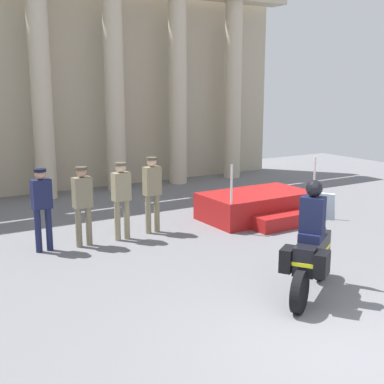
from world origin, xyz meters
name	(u,v)px	position (x,y,z in m)	size (l,w,h in m)	color
ground_plane	(340,349)	(0.00, 0.00, 0.00)	(28.00, 28.00, 0.00)	slate
colonnade_backdrop	(35,74)	(-0.63, 11.49, 3.63)	(17.72, 1.45, 6.66)	#B6AB91
reviewing_stand	(258,207)	(3.18, 5.67, 0.32)	(2.72, 2.08, 1.57)	#A51919
officer_in_row_0	(42,203)	(-2.12, 5.93, 1.01)	(0.39, 0.24, 1.70)	#191E42
officer_in_row_1	(83,200)	(-1.31, 5.83, 0.99)	(0.39, 0.24, 1.68)	#7A7056
officer_in_row_2	(121,195)	(-0.44, 5.84, 1.01)	(0.39, 0.24, 1.70)	gray
officer_in_row_3	(152,189)	(0.37, 5.97, 1.03)	(0.39, 0.24, 1.74)	#847A5B
motorcycle_with_rider	(312,249)	(0.86, 1.44, 0.79)	(1.83, 1.26, 1.90)	black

